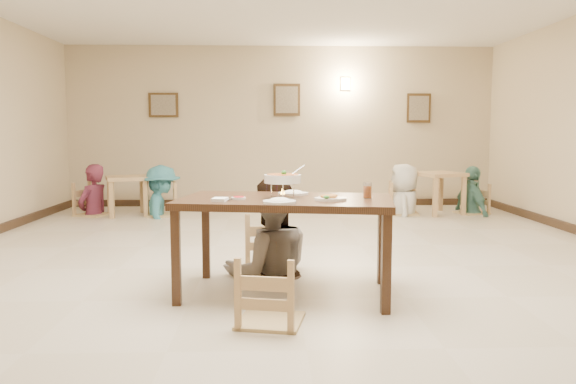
{
  "coord_description": "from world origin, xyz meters",
  "views": [
    {
      "loc": [
        -0.24,
        -5.67,
        1.38
      ],
      "look_at": [
        -0.05,
        -0.18,
        0.8
      ],
      "focal_mm": 35.0,
      "sensor_mm": 36.0,
      "label": 1
    }
  ],
  "objects_px": {
    "main_diner": "(269,179)",
    "bg_table_right": "(438,180)",
    "main_table": "(286,207)",
    "bg_chair_rr": "(472,186)",
    "chair_near": "(270,258)",
    "bg_diner_c": "(405,164)",
    "bg_diner_d": "(473,166)",
    "chair_far": "(271,220)",
    "bg_chair_ll": "(93,185)",
    "bg_table_left": "(127,184)",
    "bg_diner_b": "(161,165)",
    "curry_warmer": "(283,179)",
    "bg_chair_rl": "(404,184)",
    "drink_glass": "(367,191)",
    "bg_chair_lr": "(161,184)",
    "bg_diner_a": "(92,164)"
  },
  "relations": [
    {
      "from": "main_diner",
      "to": "bg_table_right",
      "type": "height_order",
      "value": "main_diner"
    },
    {
      "from": "main_table",
      "to": "bg_chair_rr",
      "type": "xyz_separation_m",
      "value": [
        3.34,
        4.75,
        -0.27
      ]
    },
    {
      "from": "main_table",
      "to": "chair_near",
      "type": "distance_m",
      "value": 0.8
    },
    {
      "from": "bg_diner_c",
      "to": "bg_diner_d",
      "type": "xyz_separation_m",
      "value": [
        1.19,
        0.05,
        -0.04
      ]
    },
    {
      "from": "chair_far",
      "to": "bg_chair_ll",
      "type": "relative_size",
      "value": 0.98
    },
    {
      "from": "bg_table_left",
      "to": "bg_diner_b",
      "type": "height_order",
      "value": "bg_diner_b"
    },
    {
      "from": "curry_warmer",
      "to": "bg_chair_rr",
      "type": "relative_size",
      "value": 0.36
    },
    {
      "from": "chair_far",
      "to": "bg_chair_rl",
      "type": "height_order",
      "value": "bg_chair_rl"
    },
    {
      "from": "bg_chair_ll",
      "to": "bg_table_left",
      "type": "bearing_deg",
      "value": -69.52
    },
    {
      "from": "curry_warmer",
      "to": "bg_chair_rr",
      "type": "bearing_deg",
      "value": 54.75
    },
    {
      "from": "bg_chair_rr",
      "to": "bg_diner_c",
      "type": "relative_size",
      "value": 0.56
    },
    {
      "from": "bg_chair_rr",
      "to": "bg_chair_ll",
      "type": "bearing_deg",
      "value": -105.45
    },
    {
      "from": "drink_glass",
      "to": "bg_table_right",
      "type": "distance_m",
      "value": 5.21
    },
    {
      "from": "main_diner",
      "to": "bg_chair_lr",
      "type": "relative_size",
      "value": 1.78
    },
    {
      "from": "chair_far",
      "to": "bg_chair_rl",
      "type": "xyz_separation_m",
      "value": [
        2.28,
        3.86,
        0.01
      ]
    },
    {
      "from": "bg_chair_lr",
      "to": "bg_chair_rl",
      "type": "height_order",
      "value": "bg_chair_lr"
    },
    {
      "from": "bg_chair_lr",
      "to": "bg_diner_a",
      "type": "distance_m",
      "value": 1.2
    },
    {
      "from": "main_table",
      "to": "bg_diner_d",
      "type": "bearing_deg",
      "value": 64.18
    },
    {
      "from": "drink_glass",
      "to": "bg_diner_c",
      "type": "bearing_deg",
      "value": 72.8
    },
    {
      "from": "bg_chair_ll",
      "to": "chair_near",
      "type": "bearing_deg",
      "value": -130.64
    },
    {
      "from": "bg_chair_rr",
      "to": "bg_diner_d",
      "type": "height_order",
      "value": "bg_diner_d"
    },
    {
      "from": "chair_near",
      "to": "bg_table_right",
      "type": "bearing_deg",
      "value": -105.91
    },
    {
      "from": "chair_far",
      "to": "bg_diner_b",
      "type": "bearing_deg",
      "value": 103.84
    },
    {
      "from": "main_diner",
      "to": "bg_diner_c",
      "type": "height_order",
      "value": "main_diner"
    },
    {
      "from": "bg_chair_ll",
      "to": "bg_diner_c",
      "type": "xyz_separation_m",
      "value": [
        5.25,
        -0.04,
        0.34
      ]
    },
    {
      "from": "bg_chair_ll",
      "to": "bg_table_right",
      "type": "bearing_deg",
      "value": -69.14
    },
    {
      "from": "chair_far",
      "to": "drink_glass",
      "type": "bearing_deg",
      "value": -58.68
    },
    {
      "from": "bg_table_right",
      "to": "bg_chair_lr",
      "type": "bearing_deg",
      "value": -179.22
    },
    {
      "from": "bg_table_left",
      "to": "bg_chair_rl",
      "type": "height_order",
      "value": "bg_chair_rl"
    },
    {
      "from": "bg_diner_a",
      "to": "main_diner",
      "type": "bearing_deg",
      "value": 62.58
    },
    {
      "from": "drink_glass",
      "to": "bg_diner_d",
      "type": "bearing_deg",
      "value": 61.01
    },
    {
      "from": "main_diner",
      "to": "bg_chair_rl",
      "type": "bearing_deg",
      "value": -131.47
    },
    {
      "from": "bg_chair_ll",
      "to": "bg_chair_rr",
      "type": "bearing_deg",
      "value": -68.94
    },
    {
      "from": "bg_diner_a",
      "to": "bg_diner_c",
      "type": "height_order",
      "value": "bg_diner_a"
    },
    {
      "from": "bg_diner_c",
      "to": "bg_diner_d",
      "type": "relative_size",
      "value": 1.05
    },
    {
      "from": "bg_diner_a",
      "to": "bg_table_left",
      "type": "bearing_deg",
      "value": 115.79
    },
    {
      "from": "chair_near",
      "to": "main_diner",
      "type": "height_order",
      "value": "main_diner"
    },
    {
      "from": "main_table",
      "to": "curry_warmer",
      "type": "bearing_deg",
      "value": -131.99
    },
    {
      "from": "bg_chair_ll",
      "to": "main_diner",
      "type": "bearing_deg",
      "value": -122.73
    },
    {
      "from": "main_table",
      "to": "bg_table_left",
      "type": "distance_m",
      "value": 5.36
    },
    {
      "from": "drink_glass",
      "to": "bg_chair_rl",
      "type": "xyz_separation_m",
      "value": [
        1.47,
        4.74,
        -0.37
      ]
    },
    {
      "from": "bg_table_right",
      "to": "bg_chair_lr",
      "type": "relative_size",
      "value": 0.88
    },
    {
      "from": "curry_warmer",
      "to": "bg_diner_c",
      "type": "xyz_separation_m",
      "value": [
        2.18,
        4.72,
        -0.13
      ]
    },
    {
      "from": "bg_diner_a",
      "to": "bg_diner_b",
      "type": "height_order",
      "value": "bg_diner_a"
    },
    {
      "from": "bg_chair_rr",
      "to": "curry_warmer",
      "type": "bearing_deg",
      "value": -50.85
    },
    {
      "from": "bg_chair_rl",
      "to": "bg_diner_a",
      "type": "bearing_deg",
      "value": 97.46
    },
    {
      "from": "main_table",
      "to": "drink_glass",
      "type": "bearing_deg",
      "value": 5.3
    },
    {
      "from": "bg_diner_a",
      "to": "bg_diner_b",
      "type": "xyz_separation_m",
      "value": [
        1.15,
        -0.07,
        -0.02
      ]
    },
    {
      "from": "drink_glass",
      "to": "bg_chair_rl",
      "type": "distance_m",
      "value": 4.98
    },
    {
      "from": "main_diner",
      "to": "bg_chair_rl",
      "type": "relative_size",
      "value": 1.8
    }
  ]
}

